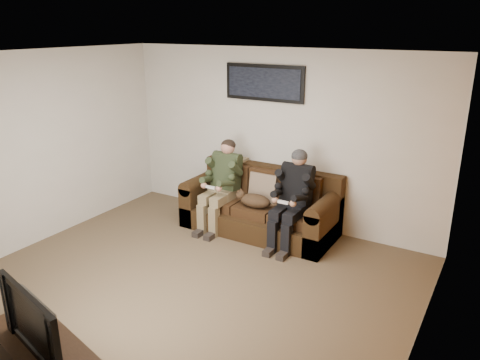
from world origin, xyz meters
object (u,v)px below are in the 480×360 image
Objects in this scene: cat at (254,200)px; television at (42,319)px; sofa at (262,208)px; person_left at (222,180)px; person_right at (293,193)px; framed_poster at (264,83)px.

cat is 0.68× the size of television.
person_left is at bearing -161.99° from sofa.
person_right is at bearing 96.12° from television.
framed_poster is (-0.20, 0.39, 1.76)m from sofa.
framed_poster is at bearing 107.77° from cat.
television reaches higher than cat.
sofa is at bearing 18.01° from person_left.
sofa is at bearing 91.46° from cat.
television reaches higher than sofa.
person_left is 1.04× the size of framed_poster.
cat is (0.58, -0.07, -0.19)m from person_left.
television is at bearing -88.53° from cat.
person_left is 1.35× the size of television.
sofa is 0.72m from person_left.
sofa reaches higher than cat.
person_left is 1.53m from framed_poster.
person_right is 1.67m from framed_poster.
framed_poster is at bearing 143.42° from person_right.
person_right reaches higher than sofa.
framed_poster is 4.39m from television.
sofa is 3.80m from television.
framed_poster reaches higher than person_left.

